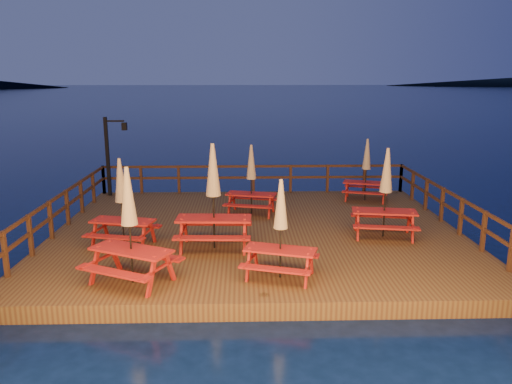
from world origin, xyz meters
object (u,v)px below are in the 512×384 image
(lamp_post, at_px, (111,149))
(picnic_table_0, at_px, (386,191))
(picnic_table_2, at_px, (251,178))
(picnic_table_1, at_px, (366,169))

(lamp_post, distance_m, picnic_table_0, 10.45)
(picnic_table_0, height_order, picnic_table_2, picnic_table_0)
(lamp_post, xyz_separation_m, picnic_table_1, (9.49, -1.06, -0.61))
(lamp_post, xyz_separation_m, picnic_table_0, (8.98, -5.33, -0.47))
(picnic_table_0, relative_size, picnic_table_1, 1.12)
(picnic_table_2, bearing_deg, picnic_table_0, -19.89)
(lamp_post, height_order, picnic_table_2, lamp_post)
(lamp_post, height_order, picnic_table_0, lamp_post)
(picnic_table_0, distance_m, picnic_table_1, 4.30)
(picnic_table_1, distance_m, picnic_table_2, 4.60)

